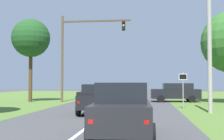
{
  "coord_description": "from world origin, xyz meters",
  "views": [
    {
      "loc": [
        2.62,
        -5.45,
        1.99
      ],
      "look_at": [
        -0.48,
        20.43,
        3.05
      ],
      "focal_mm": 47.08,
      "sensor_mm": 36.0,
      "label": 1
    }
  ],
  "objects_px": {
    "extra_tree_1": "(31,38)",
    "red_suv_near": "(123,108)",
    "utility_pole_right": "(209,43)",
    "pickup_truck_lead": "(97,98)",
    "crossing_suv_far": "(176,92)",
    "traffic_light": "(78,46)",
    "keep_moving_sign": "(183,85)"
  },
  "relations": [
    {
      "from": "crossing_suv_far",
      "to": "extra_tree_1",
      "type": "xyz_separation_m",
      "value": [
        -14.44,
        -1.77,
        5.39
      ]
    },
    {
      "from": "traffic_light",
      "to": "keep_moving_sign",
      "type": "xyz_separation_m",
      "value": [
        9.44,
        -6.47,
        -3.89
      ]
    },
    {
      "from": "extra_tree_1",
      "to": "utility_pole_right",
      "type": "bearing_deg",
      "value": -29.17
    },
    {
      "from": "red_suv_near",
      "to": "utility_pole_right",
      "type": "bearing_deg",
      "value": 60.61
    },
    {
      "from": "red_suv_near",
      "to": "traffic_light",
      "type": "bearing_deg",
      "value": 108.33
    },
    {
      "from": "utility_pole_right",
      "to": "extra_tree_1",
      "type": "bearing_deg",
      "value": 150.83
    },
    {
      "from": "red_suv_near",
      "to": "extra_tree_1",
      "type": "distance_m",
      "value": 21.14
    },
    {
      "from": "keep_moving_sign",
      "to": "utility_pole_right",
      "type": "height_order",
      "value": "utility_pole_right"
    },
    {
      "from": "keep_moving_sign",
      "to": "red_suv_near",
      "type": "bearing_deg",
      "value": -107.24
    },
    {
      "from": "pickup_truck_lead",
      "to": "crossing_suv_far",
      "type": "bearing_deg",
      "value": 62.58
    },
    {
      "from": "red_suv_near",
      "to": "crossing_suv_far",
      "type": "relative_size",
      "value": 1.0
    },
    {
      "from": "extra_tree_1",
      "to": "red_suv_near",
      "type": "bearing_deg",
      "value": -58.48
    },
    {
      "from": "traffic_light",
      "to": "crossing_suv_far",
      "type": "xyz_separation_m",
      "value": [
        9.66,
        1.36,
        -4.64
      ]
    },
    {
      "from": "crossing_suv_far",
      "to": "utility_pole_right",
      "type": "height_order",
      "value": "utility_pole_right"
    },
    {
      "from": "red_suv_near",
      "to": "utility_pole_right",
      "type": "xyz_separation_m",
      "value": [
        4.91,
        8.72,
        3.47
      ]
    },
    {
      "from": "extra_tree_1",
      "to": "pickup_truck_lead",
      "type": "bearing_deg",
      "value": -49.15
    },
    {
      "from": "pickup_truck_lead",
      "to": "extra_tree_1",
      "type": "height_order",
      "value": "extra_tree_1"
    },
    {
      "from": "utility_pole_right",
      "to": "extra_tree_1",
      "type": "relative_size",
      "value": 1.08
    },
    {
      "from": "traffic_light",
      "to": "extra_tree_1",
      "type": "xyz_separation_m",
      "value": [
        -4.78,
        -0.41,
        0.75
      ]
    },
    {
      "from": "pickup_truck_lead",
      "to": "keep_moving_sign",
      "type": "distance_m",
      "value": 6.9
    },
    {
      "from": "traffic_light",
      "to": "pickup_truck_lead",
      "type": "bearing_deg",
      "value": -70.18
    },
    {
      "from": "pickup_truck_lead",
      "to": "red_suv_near",
      "type": "bearing_deg",
      "value": -73.7
    },
    {
      "from": "keep_moving_sign",
      "to": "crossing_suv_far",
      "type": "distance_m",
      "value": 7.87
    },
    {
      "from": "red_suv_near",
      "to": "keep_moving_sign",
      "type": "xyz_separation_m",
      "value": [
        3.53,
        11.37,
        0.71
      ]
    },
    {
      "from": "keep_moving_sign",
      "to": "utility_pole_right",
      "type": "distance_m",
      "value": 4.07
    },
    {
      "from": "pickup_truck_lead",
      "to": "extra_tree_1",
      "type": "bearing_deg",
      "value": 130.85
    },
    {
      "from": "crossing_suv_far",
      "to": "utility_pole_right",
      "type": "bearing_deg",
      "value": -83.64
    },
    {
      "from": "traffic_light",
      "to": "extra_tree_1",
      "type": "height_order",
      "value": "traffic_light"
    },
    {
      "from": "utility_pole_right",
      "to": "pickup_truck_lead",
      "type": "bearing_deg",
      "value": -171.55
    },
    {
      "from": "red_suv_near",
      "to": "extra_tree_1",
      "type": "height_order",
      "value": "extra_tree_1"
    },
    {
      "from": "keep_moving_sign",
      "to": "extra_tree_1",
      "type": "xyz_separation_m",
      "value": [
        -14.22,
        6.06,
        4.63
      ]
    },
    {
      "from": "red_suv_near",
      "to": "pickup_truck_lead",
      "type": "relative_size",
      "value": 0.96
    }
  ]
}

